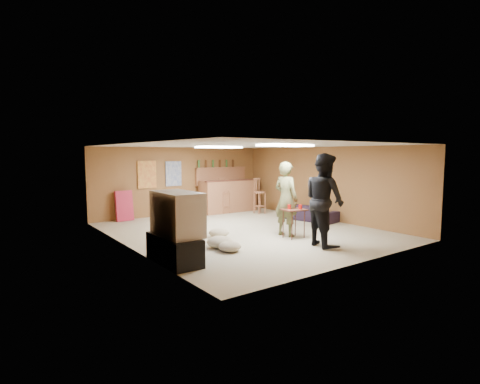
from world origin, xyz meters
TOP-DOWN VIEW (x-y plane):
  - ground at (0.00, 0.00)m, footprint 7.00×7.00m
  - ceiling at (0.00, 0.00)m, footprint 6.00×7.00m
  - wall_back at (0.00, 3.50)m, footprint 6.00×0.02m
  - wall_front at (0.00, -3.50)m, footprint 6.00×0.02m
  - wall_left at (-3.00, 0.00)m, footprint 0.02×7.00m
  - wall_right at (3.00, 0.00)m, footprint 0.02×7.00m
  - tv_stand at (-2.72, -1.50)m, footprint 0.55×1.30m
  - dvd_box at (-2.50, -1.50)m, footprint 0.35×0.50m
  - tv_body at (-2.65, -1.50)m, footprint 0.60×1.10m
  - tv_screen at (-2.34, -1.50)m, footprint 0.02×0.95m
  - bar_counter at (1.50, 2.95)m, footprint 2.00×0.60m
  - bar_lip at (1.50, 2.70)m, footprint 2.10×0.12m
  - bar_shelf at (1.50, 3.40)m, footprint 2.00×0.18m
  - bar_backing at (1.50, 3.42)m, footprint 2.00×0.14m
  - poster_left at (-1.20, 3.46)m, footprint 0.60×0.03m
  - poster_right at (-0.30, 3.46)m, footprint 0.55×0.03m
  - folding_chair_stack at (-2.00, 3.30)m, footprint 0.50×0.26m
  - ceiling_panel_front at (0.00, -1.50)m, footprint 1.20×0.60m
  - ceiling_panel_back at (0.00, 1.20)m, footprint 1.20×0.60m
  - person_olive at (0.48, -1.02)m, footprint 0.52×0.71m
  - person_black at (0.47, -2.23)m, footprint 0.97×1.13m
  - sofa at (2.54, 0.11)m, footprint 0.90×1.71m
  - tray_table at (0.48, -1.30)m, footprint 0.59×0.51m
  - cup_red_near at (0.38, -1.24)m, footprint 0.08×0.08m
  - cup_red_far at (0.58, -1.41)m, footprint 0.10×0.10m
  - cup_blue at (0.60, -1.17)m, footprint 0.08×0.08m
  - bar_stool_left at (1.22, 2.76)m, footprint 0.39×0.39m
  - bar_stool_right at (2.13, 2.03)m, footprint 0.35×0.35m
  - cushion_near_tv at (-1.45, -1.05)m, footprint 0.70×0.70m
  - cushion_mid at (-0.92, -0.20)m, footprint 0.53×0.53m
  - cushion_far at (-1.45, -1.44)m, footprint 0.60×0.60m
  - bottle_row at (1.30, 3.38)m, footprint 1.48×0.08m

SIDE VIEW (x-z plane):
  - ground at x=0.00m, z-range 0.00..0.00m
  - cushion_far at x=-1.45m, z-range 0.00..0.21m
  - cushion_mid at x=-0.92m, z-range 0.00..0.22m
  - cushion_near_tv at x=-1.45m, z-range 0.00..0.25m
  - dvd_box at x=-2.50m, z-range 0.11..0.19m
  - sofa at x=2.54m, z-range 0.00..0.48m
  - tv_stand at x=-2.72m, z-range 0.00..0.50m
  - tray_table at x=0.48m, z-range 0.00..0.69m
  - folding_chair_stack at x=-2.00m, z-range -0.01..0.91m
  - bar_stool_right at x=2.13m, z-range 0.00..1.07m
  - bar_counter at x=1.50m, z-range 0.00..1.10m
  - bar_stool_left at x=1.22m, z-range 0.00..1.23m
  - cup_blue at x=0.60m, z-range 0.69..0.80m
  - cup_red_near at x=0.38m, z-range 0.69..0.80m
  - cup_red_far at x=0.58m, z-range 0.69..0.80m
  - tv_body at x=-2.65m, z-range 0.50..1.30m
  - tv_screen at x=-2.34m, z-range 0.57..1.23m
  - person_olive at x=0.48m, z-range 0.00..1.80m
  - person_black at x=0.47m, z-range 0.00..2.00m
  - wall_back at x=0.00m, z-range 0.00..2.20m
  - wall_front at x=0.00m, z-range 0.00..2.20m
  - wall_left at x=-3.00m, z-range 0.00..2.20m
  - wall_right at x=3.00m, z-range 0.00..2.20m
  - bar_lip at x=1.50m, z-range 1.08..1.12m
  - bar_backing at x=1.50m, z-range 0.90..1.50m
  - poster_left at x=-1.20m, z-range 0.93..1.78m
  - poster_right at x=-0.30m, z-range 0.95..1.75m
  - bar_shelf at x=1.50m, z-range 1.48..1.52m
  - bottle_row at x=1.30m, z-range 1.52..1.78m
  - ceiling_panel_front at x=0.00m, z-range 2.15..2.19m
  - ceiling_panel_back at x=0.00m, z-range 2.15..2.19m
  - ceiling at x=0.00m, z-range 2.19..2.21m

